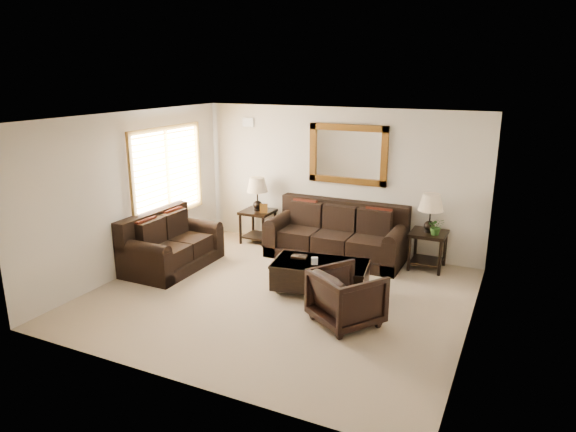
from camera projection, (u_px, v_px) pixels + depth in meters
The scene contains 11 objects.
room at pixel (278, 211), 7.50m from camera, with size 5.51×5.01×2.71m.
window at pixel (168, 172), 9.34m from camera, with size 0.07×1.96×1.66m.
mirror at pixel (348, 154), 9.42m from camera, with size 1.50×0.06×1.10m.
air_vent at pixel (248, 122), 10.17m from camera, with size 0.25×0.02×0.18m, color #999999.
sofa at pixel (337, 238), 9.43m from camera, with size 2.46×1.06×1.01m.
loveseat at pixel (170, 247), 8.97m from camera, with size 1.02×1.72×0.97m.
end_table_left at pixel (258, 200), 10.14m from camera, with size 0.60×0.60×1.32m.
end_table_right at pixel (430, 220), 8.75m from camera, with size 0.60×0.60×1.33m.
coffee_table at pixel (320, 274), 7.92m from camera, with size 1.55×1.00×0.61m.
armchair at pixel (347, 295), 6.91m from camera, with size 0.81×0.76×0.84m, color black.
potted_plant at pixel (436, 228), 8.63m from camera, with size 0.27×0.30×0.23m, color #27501B.
Camera 1 is at (3.24, -6.47, 3.31)m, focal length 32.00 mm.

